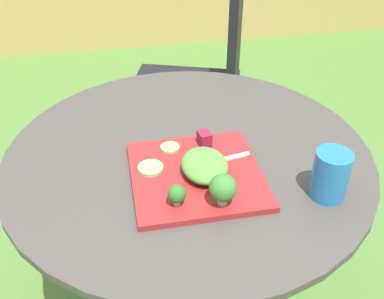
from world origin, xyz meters
name	(u,v)px	position (x,y,z in m)	size (l,w,h in m)	color
patio_table	(188,233)	(0.00, 0.00, 0.44)	(0.85, 0.85, 0.71)	#423D38
patio_chair	(205,74)	(0.21, 0.74, 0.53)	(0.56, 0.56, 0.90)	black
salad_plate	(196,175)	(0.00, -0.10, 0.71)	(0.28, 0.28, 0.01)	maroon
drinking_glass	(330,177)	(0.25, -0.20, 0.75)	(0.07, 0.07, 0.10)	#236BA8
fork	(211,163)	(0.04, -0.07, 0.72)	(0.15, 0.05, 0.00)	silver
lettuce_mound	(205,165)	(0.02, -0.10, 0.74)	(0.10, 0.12, 0.04)	#519338
broccoli_floret_0	(223,188)	(0.03, -0.20, 0.76)	(0.05, 0.05, 0.07)	#99B770
broccoli_floret_1	(177,194)	(-0.06, -0.19, 0.75)	(0.04, 0.04, 0.05)	#99B770
cucumber_slice_0	(151,168)	(-0.09, -0.07, 0.72)	(0.06, 0.06, 0.01)	#8EB766
cucumber_slice_1	(170,148)	(-0.04, 0.00, 0.72)	(0.04, 0.04, 0.01)	#8EB766
beet_chunk_0	(204,139)	(0.04, 0.00, 0.74)	(0.03, 0.03, 0.03)	maroon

